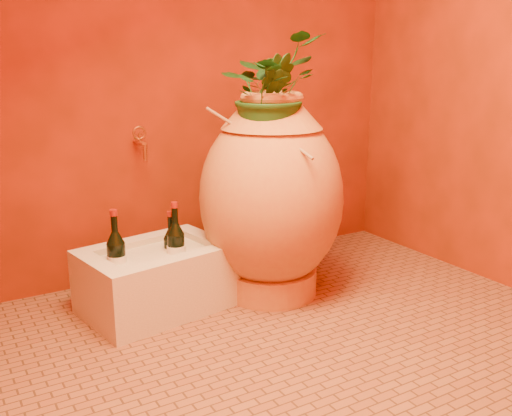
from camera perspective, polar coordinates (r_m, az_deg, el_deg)
floor at (r=2.55m, az=4.12°, el=-12.37°), size 2.50×2.50×0.00m
wall_back at (r=3.14m, az=-6.30°, el=16.38°), size 2.50×0.02×2.50m
amphora at (r=2.78m, az=1.53°, el=1.10°), size 0.85×0.85×1.01m
stone_basin at (r=2.75m, az=-9.92°, el=-7.07°), size 0.73×0.56×0.31m
wine_bottle_a at (r=2.70m, az=-8.00°, el=-4.04°), size 0.09×0.09×0.35m
wine_bottle_b at (r=2.75m, az=-8.46°, el=-4.19°), size 0.07×0.07×0.30m
wine_bottle_c at (r=2.62m, az=-13.77°, el=-4.94°), size 0.09×0.09×0.35m
wall_tap at (r=2.96m, az=-11.47°, el=6.55°), size 0.07×0.15×0.17m
plant_main at (r=2.68m, az=1.36°, el=11.54°), size 0.59×0.55×0.53m
plant_side at (r=2.64m, az=1.31°, el=10.72°), size 0.29×0.26×0.42m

